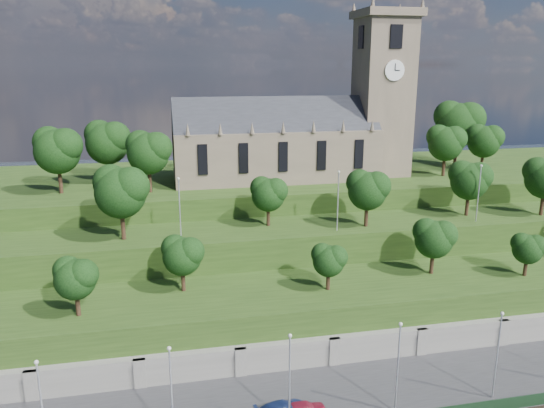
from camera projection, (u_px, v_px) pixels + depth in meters
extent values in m
cube|color=#2D2D30|center=(398.00, 395.00, 52.68)|extent=(160.00, 12.00, 2.00)
cube|color=slate|center=(375.00, 351.00, 57.97)|extent=(160.00, 2.00, 5.00)
cube|color=slate|center=(32.00, 395.00, 50.28)|extent=(1.20, 0.60, 5.00)
cube|color=slate|center=(141.00, 382.00, 52.26)|extent=(1.20, 0.60, 5.00)
cube|color=slate|center=(241.00, 371.00, 54.24)|extent=(1.20, 0.60, 5.00)
cube|color=slate|center=(334.00, 360.00, 56.23)|extent=(1.20, 0.60, 5.00)
cube|color=slate|center=(421.00, 350.00, 58.21)|extent=(1.20, 0.60, 5.00)
cube|color=slate|center=(502.00, 340.00, 60.19)|extent=(1.20, 0.60, 5.00)
cube|color=#233D14|center=(356.00, 314.00, 63.27)|extent=(160.00, 12.00, 8.00)
cube|color=#233D14|center=(329.00, 265.00, 73.17)|extent=(160.00, 10.00, 12.00)
cube|color=#233D14|center=(292.00, 214.00, 92.67)|extent=(160.00, 32.00, 15.00)
cube|color=brown|center=(275.00, 154.00, 85.16)|extent=(32.00, 12.00, 8.00)
cube|color=#22242A|center=(275.00, 129.00, 84.14)|extent=(32.00, 10.18, 10.18)
cone|color=brown|center=(188.00, 130.00, 75.46)|extent=(0.70, 0.70, 1.80)
cone|color=brown|center=(220.00, 129.00, 76.38)|extent=(0.70, 0.70, 1.80)
cone|color=brown|center=(252.00, 128.00, 77.31)|extent=(0.70, 0.70, 1.80)
cone|color=brown|center=(283.00, 127.00, 78.23)|extent=(0.70, 0.70, 1.80)
cone|color=brown|center=(314.00, 126.00, 79.16)|extent=(0.70, 0.70, 1.80)
cone|color=brown|center=(343.00, 126.00, 80.08)|extent=(0.70, 0.70, 1.80)
cone|color=brown|center=(372.00, 125.00, 81.01)|extent=(0.70, 0.70, 1.80)
cube|color=black|center=(203.00, 160.00, 76.90)|extent=(1.40, 0.25, 4.50)
cube|color=black|center=(244.00, 158.00, 78.09)|extent=(1.40, 0.25, 4.50)
cube|color=black|center=(283.00, 157.00, 79.28)|extent=(1.40, 0.25, 4.50)
cube|color=black|center=(322.00, 155.00, 80.47)|extent=(1.40, 0.25, 4.50)
cube|color=black|center=(359.00, 154.00, 81.66)|extent=(1.40, 0.25, 4.50)
cube|color=brown|center=(382.00, 98.00, 86.56)|extent=(8.00, 8.00, 25.00)
cube|color=brown|center=(387.00, 14.00, 83.23)|extent=(9.20, 9.20, 1.20)
cone|color=brown|center=(373.00, 2.00, 78.34)|extent=(0.80, 0.80, 1.60)
cone|color=brown|center=(354.00, 8.00, 85.91)|extent=(0.80, 0.80, 1.60)
cone|color=brown|center=(423.00, 3.00, 79.93)|extent=(0.80, 0.80, 1.60)
cone|color=brown|center=(400.00, 9.00, 87.50)|extent=(0.80, 0.80, 1.60)
cube|color=black|center=(396.00, 36.00, 80.28)|extent=(2.00, 0.25, 3.50)
cube|color=black|center=(375.00, 39.00, 88.00)|extent=(2.00, 0.25, 3.50)
cube|color=black|center=(361.00, 37.00, 83.33)|extent=(0.25, 2.00, 3.50)
cube|color=black|center=(409.00, 38.00, 84.95)|extent=(0.25, 2.00, 3.50)
cylinder|color=white|center=(395.00, 70.00, 81.52)|extent=(3.20, 0.30, 3.20)
cylinder|color=white|center=(407.00, 70.00, 86.23)|extent=(0.30, 3.20, 3.20)
cube|color=black|center=(395.00, 67.00, 81.22)|extent=(0.12, 0.05, 1.10)
cube|color=black|center=(397.00, 70.00, 81.43)|extent=(0.80, 0.05, 0.12)
cylinder|color=black|center=(78.00, 303.00, 53.88)|extent=(0.48, 0.48, 2.70)
sphere|color=black|center=(75.00, 279.00, 53.22)|extent=(4.20, 4.20, 4.20)
sphere|color=black|center=(83.00, 274.00, 52.82)|extent=(3.15, 3.15, 3.15)
sphere|color=black|center=(68.00, 270.00, 53.35)|extent=(2.94, 2.94, 2.94)
cylinder|color=black|center=(183.00, 279.00, 59.79)|extent=(0.49, 0.49, 2.81)
sphere|color=black|center=(182.00, 256.00, 59.10)|extent=(4.38, 4.38, 4.38)
sphere|color=black|center=(190.00, 252.00, 58.69)|extent=(3.28, 3.28, 3.28)
sphere|color=black|center=(175.00, 248.00, 59.24)|extent=(3.06, 3.06, 3.06)
cylinder|color=black|center=(328.00, 280.00, 60.22)|extent=(0.46, 0.46, 2.34)
sphere|color=black|center=(329.00, 261.00, 59.64)|extent=(3.63, 3.63, 3.63)
sphere|color=black|center=(336.00, 257.00, 59.30)|extent=(2.72, 2.72, 2.72)
sphere|color=black|center=(322.00, 254.00, 59.76)|extent=(2.54, 2.54, 2.54)
cylinder|color=black|center=(432.00, 262.00, 64.79)|extent=(0.49, 0.49, 2.98)
sphere|color=black|center=(434.00, 239.00, 64.05)|extent=(4.64, 4.64, 4.64)
sphere|color=black|center=(443.00, 235.00, 63.62)|extent=(3.48, 3.48, 3.48)
sphere|color=black|center=(426.00, 231.00, 64.21)|extent=(3.25, 3.25, 3.25)
cylinder|color=black|center=(525.00, 267.00, 64.17)|extent=(0.46, 0.46, 2.30)
sphere|color=black|center=(528.00, 249.00, 63.60)|extent=(3.57, 3.57, 3.57)
sphere|color=black|center=(535.00, 246.00, 63.27)|extent=(2.68, 2.68, 2.68)
sphere|color=black|center=(521.00, 243.00, 63.72)|extent=(2.50, 2.50, 2.50)
cylinder|color=black|center=(123.00, 224.00, 64.86)|extent=(0.54, 0.54, 3.99)
sphere|color=black|center=(121.00, 193.00, 63.88)|extent=(6.21, 6.21, 6.21)
sphere|color=black|center=(130.00, 186.00, 63.30)|extent=(4.66, 4.66, 4.66)
sphere|color=black|center=(111.00, 182.00, 64.08)|extent=(4.35, 4.35, 4.35)
cylinder|color=black|center=(268.00, 215.00, 70.58)|extent=(0.49, 0.49, 2.86)
sphere|color=black|center=(268.00, 195.00, 69.88)|extent=(4.45, 4.45, 4.45)
sphere|color=black|center=(276.00, 191.00, 69.46)|extent=(3.34, 3.34, 3.34)
sphere|color=black|center=(262.00, 188.00, 70.02)|extent=(3.11, 3.11, 3.11)
cylinder|color=black|center=(366.00, 214.00, 70.20)|extent=(0.51, 0.51, 3.28)
sphere|color=black|center=(367.00, 191.00, 69.39)|extent=(5.10, 5.10, 5.10)
sphere|color=black|center=(377.00, 186.00, 68.92)|extent=(3.83, 3.83, 3.83)
sphere|color=black|center=(360.00, 183.00, 69.56)|extent=(3.57, 3.57, 3.57)
cylinder|color=black|center=(467.00, 204.00, 75.25)|extent=(0.51, 0.51, 3.40)
sphere|color=black|center=(469.00, 181.00, 74.42)|extent=(5.28, 5.28, 5.28)
sphere|color=black|center=(479.00, 176.00, 73.93)|extent=(3.96, 3.96, 3.96)
sphere|color=black|center=(462.00, 173.00, 74.59)|extent=(3.70, 3.70, 3.70)
cylinder|color=black|center=(542.00, 203.00, 75.43)|extent=(0.52, 0.52, 3.58)
sphere|color=black|center=(537.00, 171.00, 74.73)|extent=(3.90, 3.90, 3.90)
cylinder|color=black|center=(60.00, 179.00, 75.49)|extent=(0.54, 0.54, 4.10)
sphere|color=black|center=(57.00, 152.00, 74.48)|extent=(6.38, 6.38, 6.38)
sphere|color=black|center=(65.00, 145.00, 73.89)|extent=(4.79, 4.79, 4.79)
sphere|color=black|center=(49.00, 142.00, 74.69)|extent=(4.47, 4.47, 4.47)
cylinder|color=black|center=(109.00, 169.00, 82.40)|extent=(0.55, 0.55, 4.18)
sphere|color=black|center=(107.00, 143.00, 81.37)|extent=(6.49, 6.49, 6.49)
sphere|color=black|center=(115.00, 137.00, 80.76)|extent=(4.87, 4.87, 4.87)
sphere|color=black|center=(99.00, 135.00, 81.58)|extent=(4.55, 4.55, 4.55)
cylinder|color=black|center=(150.00, 179.00, 76.11)|extent=(0.53, 0.53, 3.84)
sphere|color=black|center=(148.00, 154.00, 75.17)|extent=(5.97, 5.97, 5.97)
sphere|color=black|center=(156.00, 148.00, 74.61)|extent=(4.48, 4.48, 4.48)
sphere|color=black|center=(140.00, 145.00, 75.36)|extent=(4.18, 4.18, 4.18)
cylinder|color=black|center=(444.00, 165.00, 87.43)|extent=(0.52, 0.52, 3.62)
sphere|color=black|center=(446.00, 144.00, 86.54)|extent=(5.64, 5.64, 5.64)
sphere|color=black|center=(454.00, 139.00, 86.01)|extent=(4.23, 4.23, 4.23)
sphere|color=black|center=(438.00, 137.00, 86.72)|extent=(3.95, 3.95, 3.95)
cylinder|color=black|center=(456.00, 152.00, 96.17)|extent=(0.58, 0.58, 5.03)
sphere|color=black|center=(458.00, 125.00, 94.93)|extent=(7.83, 7.83, 7.83)
sphere|color=black|center=(469.00, 119.00, 94.20)|extent=(5.87, 5.87, 5.87)
sphere|color=black|center=(449.00, 116.00, 95.18)|extent=(5.48, 5.48, 5.48)
cylinder|color=black|center=(482.00, 161.00, 90.99)|extent=(0.52, 0.52, 3.51)
sphere|color=black|center=(484.00, 142.00, 90.12)|extent=(5.46, 5.46, 5.46)
sphere|color=black|center=(492.00, 137.00, 89.61)|extent=(4.09, 4.09, 4.09)
sphere|color=black|center=(477.00, 135.00, 90.30)|extent=(3.82, 3.82, 3.82)
sphere|color=silver|center=(36.00, 362.00, 40.53)|extent=(0.36, 0.36, 0.36)
cylinder|color=#B2B2B7|center=(172.00, 397.00, 43.65)|extent=(0.16, 0.16, 8.67)
sphere|color=silver|center=(169.00, 348.00, 42.51)|extent=(0.36, 0.36, 0.36)
cylinder|color=#B2B2B7|center=(290.00, 382.00, 45.63)|extent=(0.16, 0.16, 8.67)
sphere|color=silver|center=(290.00, 336.00, 44.49)|extent=(0.36, 0.36, 0.36)
cylinder|color=#B2B2B7|center=(398.00, 369.00, 47.61)|extent=(0.16, 0.16, 8.67)
sphere|color=silver|center=(401.00, 324.00, 46.47)|extent=(0.36, 0.36, 0.36)
cylinder|color=#B2B2B7|center=(497.00, 357.00, 49.59)|extent=(0.16, 0.16, 8.67)
sphere|color=silver|center=(502.00, 314.00, 48.46)|extent=(0.36, 0.36, 0.36)
cylinder|color=#B2B2B7|center=(180.00, 210.00, 63.87)|extent=(0.16, 0.16, 7.63)
sphere|color=silver|center=(178.00, 179.00, 62.87)|extent=(0.36, 0.36, 0.36)
cylinder|color=#B2B2B7|center=(338.00, 202.00, 67.83)|extent=(0.16, 0.16, 7.63)
sphere|color=silver|center=(339.00, 172.00, 66.83)|extent=(0.36, 0.36, 0.36)
cylinder|color=#B2B2B7|center=(478.00, 194.00, 71.80)|extent=(0.16, 0.16, 7.63)
sphere|color=silver|center=(481.00, 166.00, 70.80)|extent=(0.36, 0.36, 0.36)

